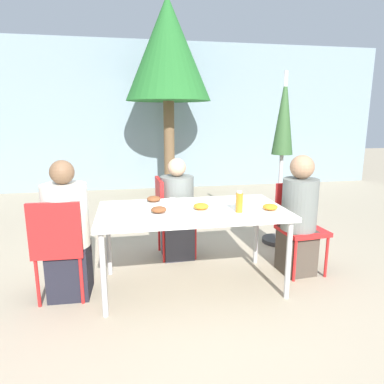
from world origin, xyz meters
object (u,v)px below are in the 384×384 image
person_right (299,218)px  chair_left (59,242)px  drinking_cup (173,203)px  salad_bowl (245,204)px  person_far (177,212)px  tree_behind_left (168,51)px  bottle (239,202)px  chair_far (169,211)px  closed_umbrella (283,130)px  person_left (67,234)px  chair_right (298,220)px

person_right → chair_left: bearing=-1.1°
drinking_cup → salad_bowl: 0.65m
chair_left → salad_bowl: chair_left is taller
person_far → tree_behind_left: (0.27, 2.93, 2.15)m
person_right → tree_behind_left: (-0.83, 3.52, 2.10)m
person_right → bottle: 0.78m
chair_far → drinking_cup: size_ratio=10.47×
chair_left → person_far: bearing=35.7°
bottle → person_far: bearing=115.4°
chair_left → tree_behind_left: (1.34, 3.65, 2.14)m
person_far → tree_behind_left: tree_behind_left is taller
person_far → closed_umbrella: bearing=96.6°
chair_left → bottle: (1.48, -0.13, 0.30)m
person_left → chair_right: 2.16m
chair_right → chair_far: 1.34m
person_far → drinking_cup: size_ratio=13.14×
person_right → bottle: (-0.69, -0.26, 0.26)m
person_far → drinking_cup: bearing=-14.7°
closed_umbrella → drinking_cup: bearing=-149.7°
person_left → tree_behind_left: 4.34m
chair_right → drinking_cup: 1.29m
closed_umbrella → salad_bowl: closed_umbrella is taller
closed_umbrella → chair_far: bearing=-172.9°
person_far → bottle: bearing=22.4°
chair_right → drinking_cup: (-1.26, -0.09, 0.26)m
chair_far → closed_umbrella: 1.60m
chair_right → person_far: (-1.14, 0.51, -0.00)m
person_far → tree_behind_left: bearing=171.8°
person_right → salad_bowl: person_right is taller
person_left → tree_behind_left: (1.29, 3.57, 2.11)m
person_left → chair_left: bearing=-121.9°
chair_left → tree_behind_left: size_ratio=0.24×
chair_right → person_right: person_right is taller
chair_right → tree_behind_left: 4.14m
chair_far → salad_bowl: bearing=35.5°
chair_far → bottle: bearing=25.5°
chair_right → salad_bowl: (-0.62, -0.19, 0.24)m
chair_right → closed_umbrella: 1.12m
salad_bowl → person_left: bearing=177.8°
person_left → chair_right: bearing=5.4°
person_left → person_far: person_left is taller
chair_right → person_far: person_far is taller
person_right → person_far: (-1.09, 0.59, -0.05)m
chair_right → drinking_cup: chair_right is taller
person_right → chair_far: (-1.18, 0.64, -0.05)m
person_far → drinking_cup: 0.66m
chair_far → tree_behind_left: (0.35, 2.88, 2.14)m
person_far → bottle: (0.41, -0.85, 0.31)m
closed_umbrella → drinking_cup: size_ratio=24.18×
salad_bowl → chair_far: bearing=128.5°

